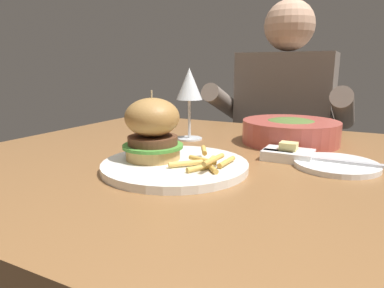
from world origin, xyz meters
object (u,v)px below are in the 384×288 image
diner_person (282,158)px  table_knife (309,157)px  main_plate (175,166)px  butter_dish (288,154)px  wine_glass (189,87)px  bread_plate (336,165)px  burger_sandwich (152,129)px  soup_bowl (290,131)px

diner_person → table_knife: bearing=-73.9°
main_plate → butter_dish: bearing=43.9°
wine_glass → bread_plate: bearing=-15.5°
main_plate → wine_glass: wine_glass is taller
wine_glass → burger_sandwich: bearing=-78.0°
main_plate → burger_sandwich: bearing=178.8°
bread_plate → table_knife: size_ratio=0.70×
main_plate → diner_person: diner_person is taller
table_knife → butter_dish: butter_dish is taller
main_plate → diner_person: (0.01, 0.85, -0.18)m
bread_plate → butter_dish: (-0.09, 0.01, 0.01)m
burger_sandwich → soup_bowl: burger_sandwich is taller
butter_dish → bread_plate: bearing=-8.8°
bread_plate → soup_bowl: soup_bowl is taller
burger_sandwich → main_plate: bearing=-1.2°
soup_bowl → butter_dish: bearing=-79.5°
diner_person → main_plate: bearing=-90.9°
table_knife → wine_glass: bearing=162.2°
table_knife → soup_bowl: 0.19m
burger_sandwich → bread_plate: (0.31, 0.15, -0.07)m
main_plate → diner_person: bearing=89.1°
wine_glass → butter_dish: (0.27, -0.09, -0.12)m
wine_glass → diner_person: bearing=79.0°
butter_dish → soup_bowl: bearing=100.5°
main_plate → table_knife: 0.26m
main_plate → burger_sandwich: 0.08m
main_plate → table_knife: (0.21, 0.15, 0.01)m
main_plate → diner_person: 0.87m
main_plate → butter_dish: 0.24m
wine_glass → butter_dish: wine_glass is taller
bread_plate → diner_person: bearing=109.9°
burger_sandwich → butter_dish: (0.22, 0.16, -0.06)m
diner_person → butter_dish: bearing=-76.9°
bread_plate → table_knife: bearing=179.3°
burger_sandwich → diner_person: size_ratio=0.11×
main_plate → bread_plate: main_plate is taller
main_plate → table_knife: bearing=35.3°
butter_dish → soup_bowl: 0.17m
wine_glass → table_knife: bearing=-17.8°
burger_sandwich → butter_dish: burger_sandwich is taller
butter_dish → diner_person: diner_person is taller
main_plate → wine_glass: (-0.10, 0.25, 0.13)m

